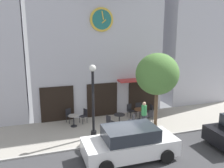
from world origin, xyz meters
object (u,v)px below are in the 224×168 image
object	(u,v)px
cafe_chair_corner	(132,120)
cafe_chair_left_end	(130,110)
street_lamp	(93,101)
street_tree	(157,74)
cafe_table_rightmost	(140,112)
cafe_chair_facing_street	(110,121)
cafe_table_center_right	(119,118)
pedestrian_green	(144,115)
parked_car_white	(130,143)
cafe_chair_facing_wall	(69,114)
cafe_table_center_left	(74,119)
cafe_chair_by_entrance	(150,116)
cafe_chair_near_tree	(138,108)
cafe_chair_under_awning	(150,110)
cafe_chair_curbside	(84,115)

from	to	relation	value
cafe_chair_corner	cafe_chair_left_end	bearing A→B (deg)	70.85
street_lamp	street_tree	bearing A→B (deg)	-7.79
cafe_table_rightmost	cafe_chair_facing_street	bearing A→B (deg)	-159.53
cafe_table_center_right	pedestrian_green	distance (m)	1.55
street_lamp	cafe_table_center_right	xyz separation A→B (m)	(1.90, 1.03, -1.54)
street_lamp	street_tree	size ratio (longest dim) A/B	0.88
cafe_chair_left_end	parked_car_white	bearing A→B (deg)	-112.81
cafe_chair_facing_wall	cafe_table_center_left	bearing A→B (deg)	-78.86
street_tree	cafe_chair_left_end	world-z (taller)	street_tree
street_tree	cafe_chair_facing_wall	distance (m)	6.22
cafe_chair_by_entrance	pedestrian_green	bearing A→B (deg)	-140.06
cafe_table_center_left	cafe_chair_near_tree	world-z (taller)	cafe_chair_near_tree
pedestrian_green	cafe_chair_under_awning	bearing A→B (deg)	51.08
cafe_chair_facing_wall	pedestrian_green	bearing A→B (deg)	-30.55
street_tree	cafe_table_rightmost	bearing A→B (deg)	90.03
cafe_table_center_left	cafe_chair_facing_street	size ratio (longest dim) A/B	0.80
cafe_table_center_left	parked_car_white	size ratio (longest dim) A/B	0.17
cafe_chair_left_end	pedestrian_green	world-z (taller)	pedestrian_green
cafe_table_center_right	parked_car_white	bearing A→B (deg)	-103.04
street_lamp	cafe_chair_corner	bearing A→B (deg)	10.51
street_lamp	parked_car_white	distance (m)	3.19
cafe_chair_facing_street	cafe_table_rightmost	bearing A→B (deg)	20.47
cafe_chair_facing_street	cafe_chair_near_tree	world-z (taller)	same
street_tree	cafe_chair_facing_wall	bearing A→B (deg)	145.27
cafe_table_center_right	cafe_chair_facing_wall	world-z (taller)	cafe_chair_facing_wall
cafe_chair_near_tree	cafe_chair_by_entrance	bearing A→B (deg)	-87.49
cafe_table_center_right	cafe_chair_under_awning	size ratio (longest dim) A/B	0.84
cafe_chair_under_awning	cafe_chair_facing_street	bearing A→B (deg)	-162.14
street_lamp	cafe_chair_facing_wall	bearing A→B (deg)	109.75
cafe_table_center_right	cafe_chair_curbside	bearing A→B (deg)	147.45
parked_car_white	cafe_table_center_left	bearing A→B (deg)	111.74
cafe_chair_under_awning	pedestrian_green	xyz separation A→B (m)	(-1.22, -1.51, 0.33)
street_lamp	cafe_chair_facing_street	distance (m)	2.04
cafe_table_center_right	cafe_chair_near_tree	size ratio (longest dim) A/B	0.84
cafe_chair_by_entrance	parked_car_white	xyz separation A→B (m)	(-2.84, -3.52, 0.23)
cafe_chair_corner	cafe_table_rightmost	bearing A→B (deg)	46.49
cafe_chair_by_entrance	cafe_chair_left_end	world-z (taller)	same
cafe_table_rightmost	street_lamp	bearing A→B (deg)	-156.09
street_tree	cafe_chair_curbside	size ratio (longest dim) A/B	5.14
cafe_chair_corner	cafe_chair_near_tree	bearing A→B (deg)	55.48
cafe_chair_under_awning	parked_car_white	size ratio (longest dim) A/B	0.21
cafe_table_center_right	cafe_chair_by_entrance	size ratio (longest dim) A/B	0.84
pedestrian_green	street_lamp	bearing A→B (deg)	-176.17
cafe_chair_curbside	cafe_chair_left_end	size ratio (longest dim) A/B	1.00
cafe_table_center_right	cafe_chair_curbside	xyz separation A→B (m)	(-1.94, 1.24, -0.00)
cafe_table_center_left	cafe_chair_facing_wall	xyz separation A→B (m)	(-0.15, 0.78, 0.04)
cafe_chair_left_end	cafe_chair_under_awning	world-z (taller)	same
cafe_chair_corner	street_lamp	bearing A→B (deg)	-169.49
cafe_chair_curbside	street_tree	bearing A→B (deg)	-37.41
pedestrian_green	cafe_table_center_left	bearing A→B (deg)	157.39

